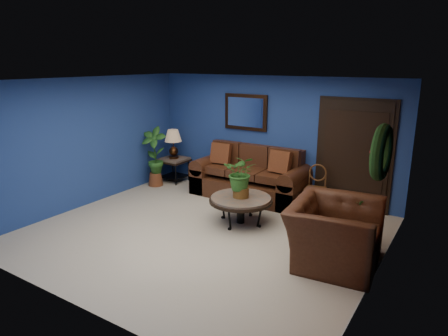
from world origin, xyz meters
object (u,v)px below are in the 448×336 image
Objects in this scene: end_table at (174,164)px; armchair at (334,233)px; side_chair at (316,184)px; sofa at (251,180)px; table_lamp at (173,140)px; coffee_table at (241,200)px.

armchair reaches higher than end_table.
side_chair is (3.48, 0.06, 0.06)m from end_table.
sofa reaches higher than end_table.
end_table is 0.56m from table_lamp.
armchair reaches higher than side_chair.
table_lamp is 0.48× the size of armchair.
sofa is at bearing 45.60° from armchair.
coffee_table is 0.82× the size of armchair.
table_lamp is (0.00, 0.00, 0.56)m from end_table.
sofa is 1.50m from coffee_table.
sofa is 1.77× the size of armchair.
table_lamp is 4.86m from armchair.
sofa reaches higher than side_chair.
table_lamp is at bearing 152.76° from coffee_table.
side_chair is 2.16m from armchair.
table_lamp reaches higher than end_table.
side_chair is at bearing 0.95° from sofa.
coffee_table is at bearing -68.40° from sofa.
table_lamp is at bearing 174.51° from side_chair.
sofa is 3.05m from armchair.
table_lamp reaches higher than side_chair.
end_table is 0.94× the size of table_lamp.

